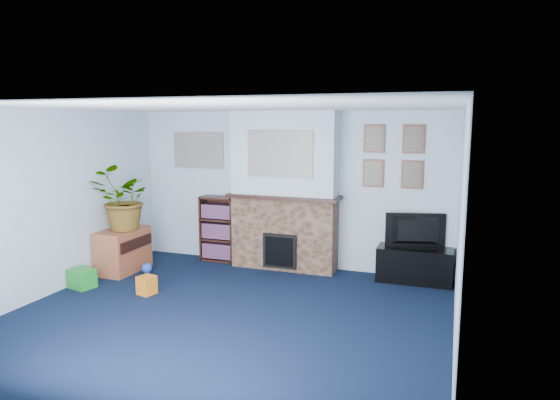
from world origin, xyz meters
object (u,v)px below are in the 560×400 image
at_px(television, 416,231).
at_px(bookshelf, 219,230).
at_px(sideboard, 123,249).
at_px(tv_stand, 414,266).

xyz_separation_m(television, bookshelf, (-3.09, 0.06, -0.23)).
xyz_separation_m(television, sideboard, (-4.19, -0.97, -0.38)).
bearing_deg(tv_stand, television, 90.00).
bearing_deg(sideboard, bookshelf, 43.20).
distance_m(bookshelf, sideboard, 1.51).
relative_size(tv_stand, sideboard, 1.25).
distance_m(television, bookshelf, 3.10).
bearing_deg(tv_stand, sideboard, -167.19).
distance_m(tv_stand, television, 0.50).
height_order(tv_stand, television, television).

